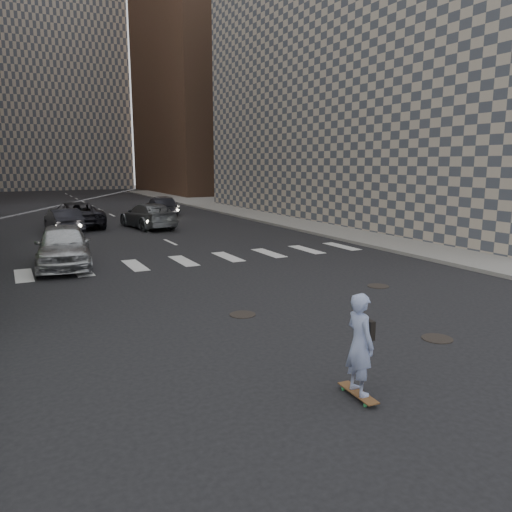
{
  "coord_description": "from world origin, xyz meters",
  "views": [
    {
      "loc": [
        -7.46,
        -10.34,
        3.99
      ],
      "look_at": [
        -0.97,
        2.45,
        1.3
      ],
      "focal_mm": 35.0,
      "sensor_mm": 36.0,
      "label": 1
    }
  ],
  "objects_px": {
    "traffic_car_a": "(63,221)",
    "traffic_car_b": "(148,216)",
    "skateboarder": "(360,344)",
    "traffic_car_c": "(76,215)",
    "traffic_car_e": "(161,207)",
    "traffic_car_d": "(162,204)",
    "silver_sedan": "(63,246)"
  },
  "relations": [
    {
      "from": "skateboarder",
      "to": "traffic_car_b",
      "type": "bearing_deg",
      "value": 87.19
    },
    {
      "from": "silver_sedan",
      "to": "traffic_car_b",
      "type": "relative_size",
      "value": 0.93
    },
    {
      "from": "skateboarder",
      "to": "traffic_car_d",
      "type": "relative_size",
      "value": 0.42
    },
    {
      "from": "skateboarder",
      "to": "traffic_car_d",
      "type": "xyz_separation_m",
      "value": [
        5.98,
        32.0,
        -0.21
      ]
    },
    {
      "from": "silver_sedan",
      "to": "traffic_car_a",
      "type": "xyz_separation_m",
      "value": [
        1.06,
        10.04,
        -0.12
      ]
    },
    {
      "from": "silver_sedan",
      "to": "traffic_car_b",
      "type": "height_order",
      "value": "silver_sedan"
    },
    {
      "from": "traffic_car_d",
      "to": "traffic_car_c",
      "type": "bearing_deg",
      "value": 38.04
    },
    {
      "from": "traffic_car_b",
      "to": "traffic_car_c",
      "type": "bearing_deg",
      "value": -38.4
    },
    {
      "from": "traffic_car_a",
      "to": "skateboarder",
      "type": "bearing_deg",
      "value": 90.48
    },
    {
      "from": "silver_sedan",
      "to": "traffic_car_e",
      "type": "height_order",
      "value": "silver_sedan"
    },
    {
      "from": "traffic_car_a",
      "to": "traffic_car_e",
      "type": "height_order",
      "value": "traffic_car_a"
    },
    {
      "from": "traffic_car_c",
      "to": "traffic_car_d",
      "type": "relative_size",
      "value": 1.28
    },
    {
      "from": "traffic_car_b",
      "to": "traffic_car_c",
      "type": "distance_m",
      "value": 4.61
    },
    {
      "from": "traffic_car_c",
      "to": "traffic_car_d",
      "type": "bearing_deg",
      "value": -145.95
    },
    {
      "from": "traffic_car_a",
      "to": "traffic_car_c",
      "type": "xyz_separation_m",
      "value": [
        0.97,
        2.45,
        0.09
      ]
    },
    {
      "from": "traffic_car_e",
      "to": "traffic_car_a",
      "type": "bearing_deg",
      "value": 43.84
    },
    {
      "from": "traffic_car_c",
      "to": "traffic_car_b",
      "type": "bearing_deg",
      "value": 145.68
    },
    {
      "from": "traffic_car_a",
      "to": "traffic_car_c",
      "type": "bearing_deg",
      "value": -116.43
    },
    {
      "from": "skateboarder",
      "to": "traffic_car_d",
      "type": "bearing_deg",
      "value": 83.15
    },
    {
      "from": "traffic_car_b",
      "to": "traffic_car_c",
      "type": "height_order",
      "value": "traffic_car_c"
    },
    {
      "from": "skateboarder",
      "to": "traffic_car_a",
      "type": "bearing_deg",
      "value": 98.92
    },
    {
      "from": "skateboarder",
      "to": "traffic_car_c",
      "type": "height_order",
      "value": "skateboarder"
    },
    {
      "from": "traffic_car_a",
      "to": "traffic_car_b",
      "type": "distance_m",
      "value": 4.94
    },
    {
      "from": "skateboarder",
      "to": "traffic_car_b",
      "type": "xyz_separation_m",
      "value": [
        2.76,
        24.1,
        -0.21
      ]
    },
    {
      "from": "traffic_car_e",
      "to": "skateboarder",
      "type": "bearing_deg",
      "value": 83.42
    },
    {
      "from": "skateboarder",
      "to": "traffic_car_c",
      "type": "bearing_deg",
      "value": 96.34
    },
    {
      "from": "traffic_car_a",
      "to": "traffic_car_c",
      "type": "relative_size",
      "value": 0.75
    },
    {
      "from": "skateboarder",
      "to": "traffic_car_c",
      "type": "relative_size",
      "value": 0.32
    },
    {
      "from": "traffic_car_c",
      "to": "silver_sedan",
      "type": "bearing_deg",
      "value": 77.07
    },
    {
      "from": "traffic_car_d",
      "to": "skateboarder",
      "type": "bearing_deg",
      "value": 79.74
    },
    {
      "from": "traffic_car_e",
      "to": "traffic_car_b",
      "type": "bearing_deg",
      "value": 70.79
    },
    {
      "from": "traffic_car_c",
      "to": "traffic_car_e",
      "type": "distance_m",
      "value": 7.74
    }
  ]
}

